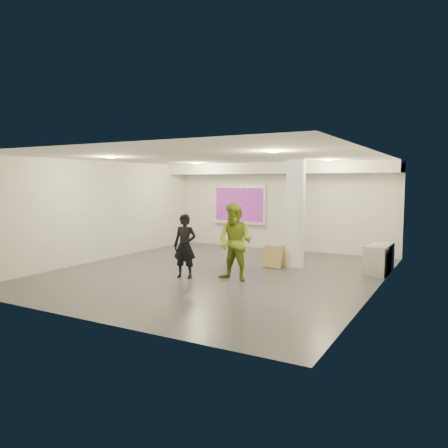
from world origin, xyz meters
The scene contains 19 objects.
floor centered at (0.00, 0.00, 0.00)m, with size 8.00×9.00×0.01m, color #383A3F.
ceiling centered at (0.00, 0.00, 3.00)m, with size 8.00×9.00×0.01m, color silver.
wall_back centered at (0.00, 4.50, 1.50)m, with size 8.00×0.01×3.00m, color silver.
wall_front centered at (0.00, -4.50, 1.50)m, with size 8.00×0.01×3.00m, color silver.
wall_left centered at (-4.00, 0.00, 1.50)m, with size 0.01×9.00×3.00m, color silver.
wall_right centered at (4.00, 0.00, 1.50)m, with size 0.01×9.00×3.00m, color silver.
soffit_band centered at (0.00, 3.95, 2.82)m, with size 8.00×1.10×0.36m, color silver.
downlight_nw centered at (-2.20, 2.50, 2.98)m, with size 0.22×0.22×0.02m, color #FFCF98.
downlight_ne centered at (2.20, 2.50, 2.98)m, with size 0.22×0.22×0.02m, color #FFCF98.
downlight_sw centered at (-2.20, -1.50, 2.98)m, with size 0.22×0.22×0.02m, color #FFCF98.
downlight_se centered at (2.20, -1.50, 2.98)m, with size 0.22×0.22×0.02m, color #FFCF98.
column centered at (1.50, 1.80, 1.50)m, with size 0.52×0.52×3.00m, color white.
projection_screen centered at (-1.60, 4.45, 1.53)m, with size 2.10×0.13×1.42m.
credenza centered at (3.72, 2.05, 0.37)m, with size 0.53×1.28×0.75m, color #96989B.
papers_stack centered at (3.71, 1.91, 0.76)m, with size 0.27×0.35×0.02m, color silver.
cardboard_back centered at (1.33, 1.73, 0.29)m, with size 0.53×0.05×0.58m, color #977B48.
cardboard_front centered at (1.04, 1.32, 0.30)m, with size 0.55×0.06×0.61m, color #977B48.
woman centered at (-0.40, -0.88, 0.79)m, with size 0.58×0.38×1.59m, color black.
man centered at (0.84, -0.56, 0.93)m, with size 0.91×0.71×1.87m, color olive.
Camera 1 is at (5.62, -9.76, 2.38)m, focal length 35.00 mm.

